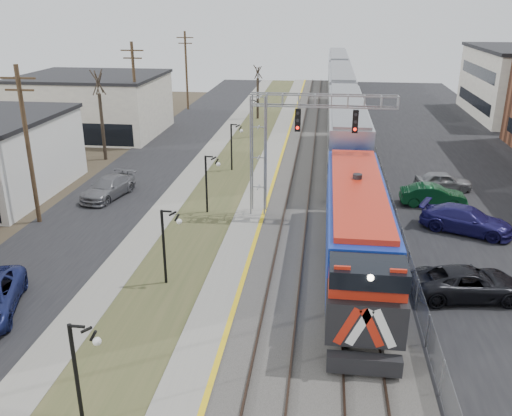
# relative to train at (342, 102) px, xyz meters

# --- Properties ---
(street_west) EXTENTS (7.00, 120.00, 0.04)m
(street_west) POSITION_rel_train_xyz_m (-17.00, -21.07, -2.90)
(street_west) COLOR black
(street_west) RESTS_ON ground
(sidewalk) EXTENTS (2.00, 120.00, 0.08)m
(sidewalk) POSITION_rel_train_xyz_m (-12.50, -21.07, -2.88)
(sidewalk) COLOR gray
(sidewalk) RESTS_ON ground
(grass_median) EXTENTS (4.00, 120.00, 0.06)m
(grass_median) POSITION_rel_train_xyz_m (-9.50, -21.07, -2.89)
(grass_median) COLOR #3D4625
(grass_median) RESTS_ON ground
(platform) EXTENTS (2.00, 120.00, 0.24)m
(platform) POSITION_rel_train_xyz_m (-6.50, -21.07, -2.80)
(platform) COLOR gray
(platform) RESTS_ON ground
(ballast_bed) EXTENTS (8.00, 120.00, 0.20)m
(ballast_bed) POSITION_rel_train_xyz_m (-1.50, -21.07, -2.82)
(ballast_bed) COLOR #595651
(ballast_bed) RESTS_ON ground
(parking_lot) EXTENTS (16.00, 120.00, 0.04)m
(parking_lot) POSITION_rel_train_xyz_m (10.50, -21.07, -2.90)
(parking_lot) COLOR black
(parking_lot) RESTS_ON ground
(platform_edge) EXTENTS (0.24, 120.00, 0.01)m
(platform_edge) POSITION_rel_train_xyz_m (-5.62, -21.07, -2.67)
(platform_edge) COLOR gold
(platform_edge) RESTS_ON platform
(track_near) EXTENTS (1.58, 120.00, 0.15)m
(track_near) POSITION_rel_train_xyz_m (-3.50, -21.07, -2.64)
(track_near) COLOR #2D2119
(track_near) RESTS_ON ballast_bed
(track_far) EXTENTS (1.58, 120.00, 0.15)m
(track_far) POSITION_rel_train_xyz_m (-0.00, -21.07, -2.64)
(track_far) COLOR #2D2119
(track_far) RESTS_ON ballast_bed
(train) EXTENTS (3.00, 85.85, 5.33)m
(train) POSITION_rel_train_xyz_m (0.00, 0.00, 0.00)
(train) COLOR #122D99
(train) RESTS_ON ground
(signal_gantry) EXTENTS (9.00, 1.07, 8.15)m
(signal_gantry) POSITION_rel_train_xyz_m (-4.28, -28.08, 2.67)
(signal_gantry) COLOR gray
(signal_gantry) RESTS_ON ground
(lampposts) EXTENTS (0.14, 62.14, 4.00)m
(lampposts) POSITION_rel_train_xyz_m (-9.50, -37.79, -0.92)
(lampposts) COLOR black
(lampposts) RESTS_ON ground
(utility_poles) EXTENTS (0.28, 80.28, 10.00)m
(utility_poles) POSITION_rel_train_xyz_m (-20.00, -31.07, 2.08)
(utility_poles) COLOR #4C3823
(utility_poles) RESTS_ON ground
(fence) EXTENTS (0.04, 120.00, 1.60)m
(fence) POSITION_rel_train_xyz_m (2.70, -21.07, -2.12)
(fence) COLOR gray
(fence) RESTS_ON ground
(bare_trees) EXTENTS (12.30, 42.30, 5.95)m
(bare_trees) POSITION_rel_train_xyz_m (-18.16, -17.16, -0.22)
(bare_trees) COLOR #382D23
(bare_trees) RESTS_ON ground
(car_lot_c) EXTENTS (5.58, 3.13, 1.47)m
(car_lot_c) POSITION_rel_train_xyz_m (5.36, -37.57, -2.18)
(car_lot_c) COLOR black
(car_lot_c) RESTS_ON ground
(car_lot_d) EXTENTS (5.96, 4.24, 1.60)m
(car_lot_d) POSITION_rel_train_xyz_m (7.09, -29.35, -2.12)
(car_lot_d) COLOR navy
(car_lot_d) RESTS_ON ground
(car_lot_e) EXTENTS (4.31, 2.06, 1.42)m
(car_lot_e) POSITION_rel_train_xyz_m (7.26, -21.21, -2.21)
(car_lot_e) COLOR gray
(car_lot_e) RESTS_ON ground
(car_lot_f) EXTENTS (4.52, 1.64, 1.48)m
(car_lot_f) POSITION_rel_train_xyz_m (5.90, -24.78, -2.18)
(car_lot_f) COLOR #0C3E1E
(car_lot_f) RESTS_ON ground
(car_street_b) EXTENTS (3.13, 5.47, 1.49)m
(car_street_b) POSITION_rel_train_xyz_m (-17.29, -25.97, -2.17)
(car_street_b) COLOR slate
(car_street_b) RESTS_ON ground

